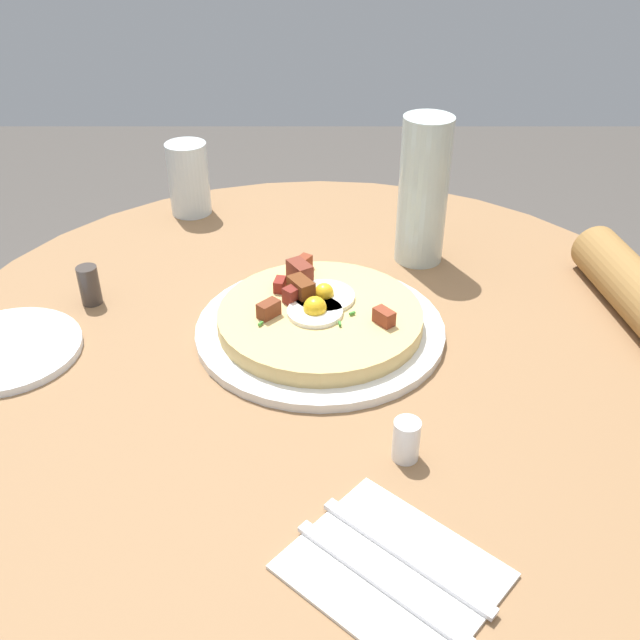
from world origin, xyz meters
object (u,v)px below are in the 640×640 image
at_px(fork, 405,555).
at_px(dining_table, 320,431).
at_px(water_glass, 189,179).
at_px(knife, 380,581).
at_px(pepper_shaker, 89,285).
at_px(bread_plate, 6,350).
at_px(water_bottle, 423,191).
at_px(salt_shaker, 406,440).
at_px(breakfast_pizza, 319,315).
at_px(pizza_plate, 320,329).

bearing_deg(fork, dining_table, -36.51).
relative_size(dining_table, water_glass, 8.33).
height_order(knife, pepper_shaker, pepper_shaker).
relative_size(bread_plate, fork, 1.01).
distance_m(bread_plate, water_bottle, 0.60).
bearing_deg(water_glass, pepper_shaker, 162.37).
xyz_separation_m(water_bottle, salt_shaker, (-0.43, 0.06, -0.09)).
distance_m(breakfast_pizza, water_bottle, 0.26).
relative_size(breakfast_pizza, fork, 1.45).
distance_m(bread_plate, water_glass, 0.45).
distance_m(pizza_plate, water_bottle, 0.27).
bearing_deg(fork, pizza_plate, -36.50).
bearing_deg(breakfast_pizza, dining_table, -155.70).
height_order(bread_plate, fork, bread_plate).
relative_size(fork, water_bottle, 0.82).
xyz_separation_m(breakfast_pizza, water_bottle, (0.20, -0.15, 0.08)).
bearing_deg(dining_table, pizza_plate, 130.15).
bearing_deg(water_glass, knife, -160.16).
xyz_separation_m(dining_table, pepper_shaker, (0.07, 0.31, 0.20)).
height_order(pizza_plate, fork, pizza_plate).
distance_m(breakfast_pizza, pepper_shaker, 0.32).
distance_m(dining_table, water_bottle, 0.38).
height_order(dining_table, salt_shaker, salt_shaker).
bearing_deg(salt_shaker, water_glass, 27.30).
height_order(fork, water_glass, water_glass).
distance_m(pizza_plate, breakfast_pizza, 0.02).
xyz_separation_m(pizza_plate, water_glass, (0.37, 0.22, 0.05)).
xyz_separation_m(water_glass, salt_shaker, (-0.60, -0.31, -0.04)).
bearing_deg(breakfast_pizza, pizza_plate, -156.58).
height_order(dining_table, water_glass, water_glass).
bearing_deg(breakfast_pizza, water_glass, 30.88).
bearing_deg(water_bottle, water_glass, 65.79).
bearing_deg(fork, bread_plate, 7.79).
distance_m(pizza_plate, fork, 0.36).
bearing_deg(pepper_shaker, dining_table, -103.39).
bearing_deg(fork, knife, 90.00).
distance_m(water_glass, water_bottle, 0.41).
relative_size(fork, pepper_shaker, 3.26).
height_order(breakfast_pizza, pepper_shaker, breakfast_pizza).
xyz_separation_m(fork, salt_shaker, (0.13, -0.01, 0.02)).
xyz_separation_m(pizza_plate, water_bottle, (0.20, -0.15, 0.10)).
height_order(fork, salt_shaker, salt_shaker).
bearing_deg(bread_plate, water_glass, -22.12).
bearing_deg(pepper_shaker, knife, -141.41).
distance_m(pizza_plate, knife, 0.39).
relative_size(knife, salt_shaker, 3.86).
bearing_deg(pizza_plate, bread_plate, 96.58).
relative_size(fork, salt_shaker, 3.86).
xyz_separation_m(bread_plate, knife, (-0.34, -0.44, 0.00)).
distance_m(breakfast_pizza, fork, 0.37).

